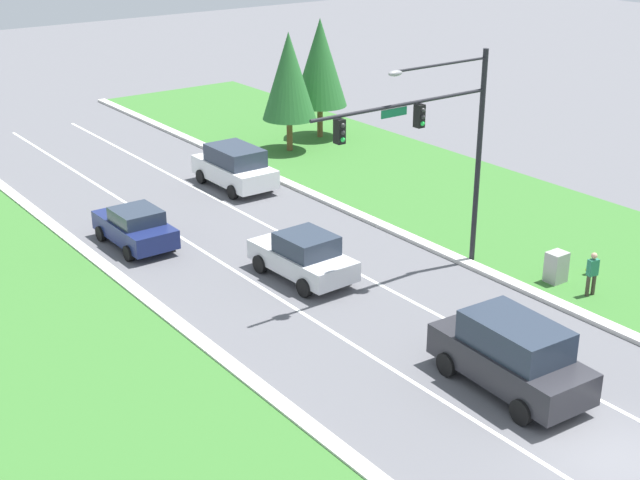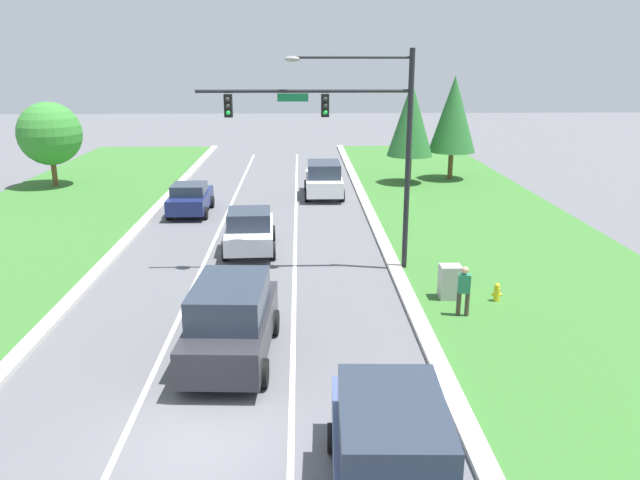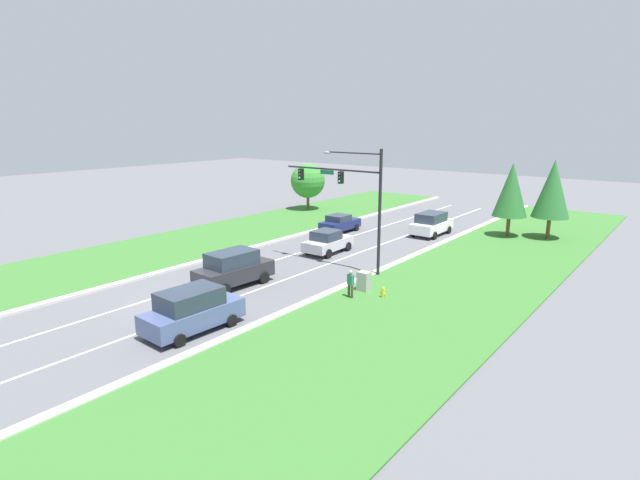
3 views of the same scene
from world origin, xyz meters
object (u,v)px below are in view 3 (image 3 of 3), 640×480
(silver_sedan, at_px, (328,242))
(fire_hydrant, at_px, (383,293))
(conifer_near_right_tree, at_px, (511,190))
(oak_near_left_tree, at_px, (308,181))
(white_suv, at_px, (431,224))
(utility_cabinet, at_px, (364,282))
(navy_sedan, at_px, (340,223))
(traffic_signal_mast, at_px, (352,190))
(charcoal_suv, at_px, (233,268))
(pedestrian, at_px, (351,283))
(slate_blue_suv, at_px, (192,310))
(conifer_far_right_tree, at_px, (553,189))

(silver_sedan, height_order, fire_hydrant, silver_sedan)
(conifer_near_right_tree, height_order, oak_near_left_tree, conifer_near_right_tree)
(white_suv, distance_m, utility_cabinet, 16.78)
(navy_sedan, height_order, utility_cabinet, navy_sedan)
(traffic_signal_mast, bearing_deg, conifer_near_right_tree, 72.82)
(navy_sedan, relative_size, conifer_near_right_tree, 0.65)
(charcoal_suv, distance_m, pedestrian, 7.35)
(fire_hydrant, bearing_deg, utility_cabinet, 167.69)
(conifer_near_right_tree, bearing_deg, charcoal_suv, -110.27)
(navy_sedan, bearing_deg, pedestrian, -52.55)
(slate_blue_suv, distance_m, charcoal_suv, 6.75)
(fire_hydrant, bearing_deg, conifer_near_right_tree, 88.66)
(traffic_signal_mast, distance_m, white_suv, 13.89)
(charcoal_suv, bearing_deg, fire_hydrant, 26.93)
(white_suv, height_order, navy_sedan, white_suv)
(white_suv, xyz_separation_m, pedestrian, (3.66, -17.87, -0.09))
(white_suv, bearing_deg, fire_hydrant, -73.06)
(pedestrian, relative_size, conifer_far_right_tree, 0.25)
(utility_cabinet, height_order, conifer_near_right_tree, conifer_near_right_tree)
(silver_sedan, distance_m, utility_cabinet, 9.19)
(conifer_far_right_tree, bearing_deg, silver_sedan, -128.24)
(navy_sedan, bearing_deg, silver_sedan, -61.73)
(oak_near_left_tree, bearing_deg, white_suv, -10.90)
(utility_cabinet, xyz_separation_m, fire_hydrant, (1.50, -0.33, -0.27))
(traffic_signal_mast, distance_m, oak_near_left_tree, 23.81)
(white_suv, relative_size, fire_hydrant, 6.76)
(traffic_signal_mast, distance_m, fire_hydrant, 7.76)
(white_suv, relative_size, conifer_far_right_tree, 0.70)
(silver_sedan, bearing_deg, conifer_far_right_tree, 49.34)
(silver_sedan, relative_size, navy_sedan, 1.06)
(navy_sedan, distance_m, pedestrian, 17.55)
(slate_blue_suv, xyz_separation_m, pedestrian, (3.45, 8.31, -0.11))
(charcoal_suv, bearing_deg, navy_sedan, 106.34)
(traffic_signal_mast, relative_size, slate_blue_suv, 1.66)
(pedestrian, distance_m, fire_hydrant, 1.94)
(silver_sedan, height_order, pedestrian, silver_sedan)
(utility_cabinet, bearing_deg, white_suv, 102.38)
(conifer_near_right_tree, bearing_deg, oak_near_left_tree, -179.35)
(slate_blue_suv, bearing_deg, utility_cabinet, 73.17)
(conifer_near_right_tree, height_order, conifer_far_right_tree, conifer_far_right_tree)
(oak_near_left_tree, distance_m, conifer_far_right_tree, 25.33)
(fire_hydrant, relative_size, conifer_near_right_tree, 0.11)
(navy_sedan, bearing_deg, conifer_far_right_tree, 28.90)
(charcoal_suv, bearing_deg, oak_near_left_tree, 122.88)
(conifer_far_right_tree, bearing_deg, slate_blue_suv, -105.09)
(silver_sedan, height_order, conifer_far_right_tree, conifer_far_right_tree)
(navy_sedan, height_order, conifer_far_right_tree, conifer_far_right_tree)
(utility_cabinet, relative_size, conifer_far_right_tree, 0.18)
(charcoal_suv, bearing_deg, conifer_far_right_tree, 68.01)
(navy_sedan, xyz_separation_m, pedestrian, (10.74, -13.87, 0.13))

